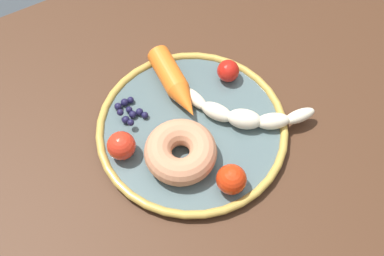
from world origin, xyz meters
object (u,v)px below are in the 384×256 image
(carrot_orange, at_px, (175,83))
(tomato_mid, at_px, (121,146))
(banana, at_px, (245,115))
(tomato_near, at_px, (231,179))
(dining_table, at_px, (228,172))
(blueberry_pile, at_px, (129,111))
(plate, at_px, (192,129))
(donut, at_px, (181,152))
(tomato_far, at_px, (228,71))

(carrot_orange, height_order, tomato_mid, tomato_mid)
(banana, height_order, tomato_near, tomato_near)
(dining_table, distance_m, blueberry_pile, 0.20)
(tomato_mid, bearing_deg, plate, 173.13)
(dining_table, xyz_separation_m, tomato_mid, (0.15, -0.06, 0.13))
(banana, distance_m, blueberry_pile, 0.17)
(donut, height_order, tomato_mid, tomato_mid)
(tomato_far, bearing_deg, donut, 33.88)
(plate, xyz_separation_m, tomato_far, (-0.09, -0.05, 0.02))
(blueberry_pile, xyz_separation_m, tomato_mid, (0.04, 0.06, 0.01))
(tomato_mid, distance_m, tomato_far, 0.21)
(plate, distance_m, donut, 0.06)
(banana, bearing_deg, dining_table, 31.68)
(blueberry_pile, bearing_deg, dining_table, 134.44)
(donut, distance_m, tomato_near, 0.08)
(dining_table, height_order, tomato_near, tomato_near)
(carrot_orange, bearing_deg, plate, 81.26)
(banana, height_order, tomato_mid, tomato_mid)
(banana, relative_size, tomato_far, 4.64)
(blueberry_pile, bearing_deg, plate, 135.65)
(carrot_orange, distance_m, donut, 0.12)
(tomato_near, distance_m, tomato_mid, 0.16)
(blueberry_pile, bearing_deg, tomato_near, 111.65)
(plate, bearing_deg, banana, 161.60)
(carrot_orange, xyz_separation_m, blueberry_pile, (0.08, 0.00, -0.01))
(plate, relative_size, tomato_near, 6.76)
(carrot_orange, xyz_separation_m, tomato_mid, (0.12, 0.06, 0.00))
(plate, xyz_separation_m, donut, (0.04, 0.04, 0.02))
(dining_table, relative_size, carrot_orange, 8.02)
(tomato_mid, xyz_separation_m, tomato_far, (-0.20, -0.04, -0.00))
(tomato_near, height_order, tomato_mid, tomato_near)
(plate, height_order, tomato_far, tomato_far)
(dining_table, bearing_deg, banana, -148.32)
(donut, height_order, tomato_near, tomato_near)
(carrot_orange, height_order, donut, donut)
(blueberry_pile, bearing_deg, donut, 106.47)
(banana, bearing_deg, plate, -18.40)
(dining_table, distance_m, tomato_near, 0.15)
(banana, xyz_separation_m, tomato_near, (0.08, 0.08, 0.01))
(donut, relative_size, tomato_near, 2.44)
(tomato_near, bearing_deg, carrot_orange, -93.48)
(dining_table, xyz_separation_m, carrot_orange, (0.03, -0.12, 0.13))
(dining_table, xyz_separation_m, donut, (0.08, -0.01, 0.13))
(tomato_far, bearing_deg, tomato_near, 59.66)
(tomato_mid, relative_size, tomato_far, 1.18)
(tomato_near, xyz_separation_m, tomato_far, (-0.09, -0.16, -0.00))
(blueberry_pile, xyz_separation_m, tomato_near, (-0.07, 0.18, 0.01))
(plate, xyz_separation_m, carrot_orange, (-0.01, -0.07, 0.02))
(dining_table, height_order, tomato_far, tomato_far)
(plate, height_order, tomato_near, tomato_near)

